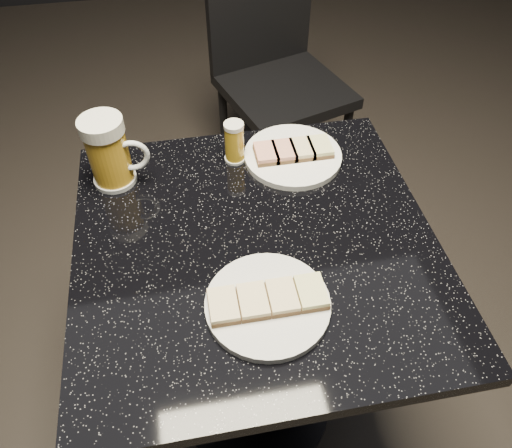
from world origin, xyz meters
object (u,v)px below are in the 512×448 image
object	(u,v)px
beer_tumbler	(234,142)
chair	(275,69)
plate_large	(268,304)
table	(256,310)
beer_mug	(109,152)
plate_small	(293,156)

from	to	relation	value
beer_tumbler	chair	size ratio (longest dim) A/B	0.11
plate_large	table	distance (m)	0.29
table	beer_mug	bearing A→B (deg)	139.49
plate_large	beer_tumbler	bearing A→B (deg)	89.31
table	beer_mug	world-z (taller)	beer_mug
beer_tumbler	chair	xyz separation A→B (m)	(0.27, 0.78, -0.30)
beer_tumbler	chair	world-z (taller)	chair
beer_mug	chair	xyz separation A→B (m)	(0.53, 0.81, -0.33)
plate_small	beer_mug	bearing A→B (deg)	-179.53
plate_small	chair	world-z (taller)	chair
plate_large	plate_small	distance (m)	0.40
chair	plate_small	bearing A→B (deg)	-99.67
plate_small	beer_tumbler	distance (m)	0.14
beer_mug	beer_tumbler	size ratio (longest dim) A/B	1.61
table	beer_tumbler	xyz separation A→B (m)	(-0.00, 0.25, 0.29)
plate_large	chair	size ratio (longest dim) A/B	0.25
plate_small	beer_tumbler	bearing A→B (deg)	171.18
plate_small	beer_tumbler	xyz separation A→B (m)	(-0.13, 0.02, 0.04)
table	chair	xyz separation A→B (m)	(0.26, 1.04, -0.01)
beer_tumbler	beer_mug	bearing A→B (deg)	-174.93
beer_mug	beer_tumbler	distance (m)	0.27
plate_large	plate_small	size ratio (longest dim) A/B	0.99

